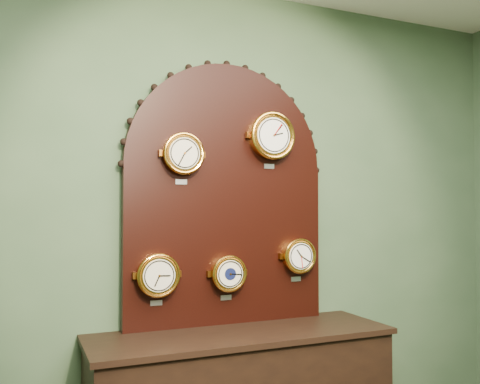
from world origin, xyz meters
name	(u,v)px	position (x,y,z in m)	size (l,w,h in m)	color
wall_back	(223,224)	(0.00, 2.50, 1.40)	(4.00, 4.00, 0.00)	#415A3E
display_board	(227,185)	(0.00, 2.45, 1.63)	(1.26, 0.06, 1.53)	black
roman_clock	(183,154)	(-0.28, 2.38, 1.79)	(0.23, 0.08, 0.28)	orange
arabic_clock	(272,136)	(0.26, 2.38, 1.92)	(0.28, 0.08, 0.33)	orange
hygrometer	(158,275)	(-0.42, 2.38, 1.13)	(0.24, 0.08, 0.29)	orange
barometer	(228,273)	(-0.02, 2.38, 1.12)	(0.21, 0.08, 0.26)	orange
tide_clock	(298,256)	(0.44, 2.38, 1.21)	(0.21, 0.08, 0.26)	orange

